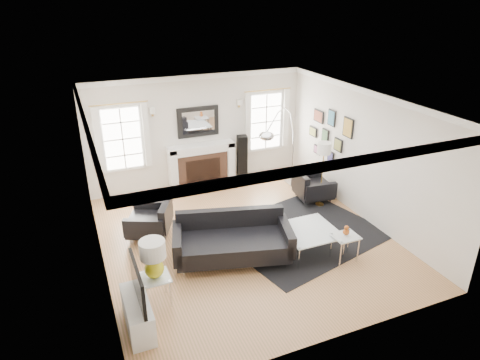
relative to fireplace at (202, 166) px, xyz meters
name	(u,v)px	position (x,y,z in m)	size (l,w,h in m)	color
floor	(245,238)	(0.00, -2.79, -0.54)	(6.00, 6.00, 0.00)	olive
back_wall	(198,131)	(0.00, 0.21, 0.86)	(5.50, 0.04, 2.80)	silver
front_wall	(335,259)	(0.00, -5.79, 0.86)	(5.50, 0.04, 2.80)	silver
left_wall	(95,200)	(-2.75, -2.79, 0.86)	(0.04, 6.00, 2.80)	silver
right_wall	(364,155)	(2.75, -2.79, 0.86)	(0.04, 6.00, 2.80)	silver
ceiling	(246,103)	(0.00, -2.79, 2.26)	(5.50, 6.00, 0.02)	white
crown_molding	(246,106)	(0.00, -2.79, 2.20)	(5.50, 6.00, 0.12)	white
fireplace	(202,166)	(0.00, 0.00, 0.00)	(1.70, 0.69, 1.11)	white
mantel_mirror	(198,122)	(0.00, 0.16, 1.11)	(1.05, 0.07, 0.75)	black
window_left	(122,139)	(-1.85, 0.16, 0.92)	(1.24, 0.15, 1.62)	white
window_right	(266,121)	(1.85, 0.16, 0.92)	(1.24, 0.15, 1.62)	white
gallery_wall	(329,132)	(2.72, -1.50, 0.99)	(0.04, 1.73, 1.29)	black
tv_unit	(138,310)	(-2.44, -4.49, -0.21)	(0.35, 1.00, 1.09)	white
area_rug	(300,232)	(1.14, -3.02, -0.54)	(3.09, 2.57, 0.01)	black
sofa	(232,240)	(-0.49, -3.33, -0.16)	(2.33, 1.50, 0.70)	black
armchair_left	(152,221)	(-1.70, -1.97, -0.20)	(1.11, 1.17, 0.62)	black
armchair_right	(311,187)	(2.14, -1.79, -0.21)	(0.89, 0.97, 0.60)	black
coffee_table	(309,231)	(0.94, -3.66, -0.12)	(1.03, 1.03, 0.46)	silver
side_table_left	(156,282)	(-2.07, -4.03, -0.14)	(0.45, 0.45, 0.50)	silver
nesting_table	(345,241)	(1.41, -4.17, -0.15)	(0.46, 0.39, 0.51)	silver
gourd_lamp	(153,257)	(-2.07, -4.03, 0.33)	(0.41, 0.41, 0.65)	yellow
orange_vase	(346,231)	(1.41, -4.17, 0.07)	(0.12, 0.12, 0.19)	#AF4F16
arc_floor_lamp	(281,149)	(1.54, -1.32, 0.69)	(1.60, 1.49, 2.27)	silver
stick_floor_lamp	(324,151)	(2.20, -2.11, 0.79)	(0.31, 0.31, 1.54)	gold
speaker_tower	(242,159)	(1.05, -0.14, 0.08)	(0.25, 0.25, 1.25)	black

